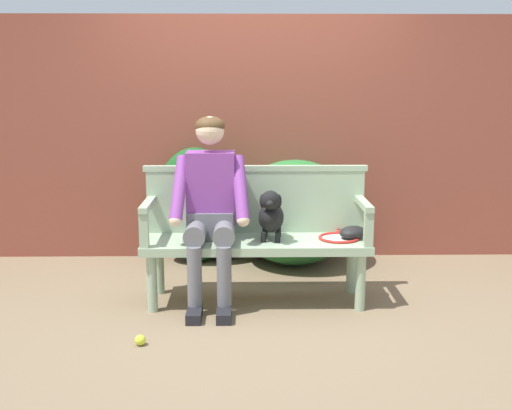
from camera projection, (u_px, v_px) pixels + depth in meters
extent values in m
plane|color=#7A664C|center=(256.00, 301.00, 4.66)|extent=(40.00, 40.00, 0.00)
cube|color=brown|center=(253.00, 137.00, 5.79)|extent=(8.00, 0.30, 2.13)
ellipsoid|color=#286B2D|center=(295.00, 212.00, 5.53)|extent=(1.05, 1.00, 0.91)
ellipsoid|color=#194C1E|center=(196.00, 205.00, 5.57)|extent=(0.71, 0.47, 1.01)
cube|color=#9EB793|center=(256.00, 243.00, 4.58)|extent=(1.60, 0.51, 0.06)
cylinder|color=#9EB793|center=(152.00, 283.00, 4.42)|extent=(0.07, 0.07, 0.40)
cylinder|color=#9EB793|center=(360.00, 282.00, 4.45)|extent=(0.07, 0.07, 0.40)
cylinder|color=#9EB793|center=(159.00, 267.00, 4.80)|extent=(0.07, 0.07, 0.40)
cylinder|color=#9EB793|center=(351.00, 266.00, 4.82)|extent=(0.07, 0.07, 0.40)
cube|color=#9EB793|center=(255.00, 202.00, 4.74)|extent=(1.60, 0.05, 0.46)
cube|color=#9EB793|center=(255.00, 168.00, 4.70)|extent=(1.64, 0.06, 0.04)
cube|color=#9EB793|center=(144.00, 230.00, 4.33)|extent=(0.06, 0.06, 0.24)
cube|color=#9EB793|center=(148.00, 204.00, 4.51)|extent=(0.06, 0.51, 0.04)
cube|color=#9EB793|center=(368.00, 230.00, 4.35)|extent=(0.06, 0.06, 0.24)
cube|color=#9EB793|center=(363.00, 203.00, 4.53)|extent=(0.06, 0.51, 0.04)
cube|color=black|center=(194.00, 314.00, 4.30)|extent=(0.10, 0.24, 0.07)
cylinder|color=slate|center=(195.00, 276.00, 4.33)|extent=(0.10, 0.10, 0.41)
cylinder|color=slate|center=(196.00, 232.00, 4.44)|extent=(0.15, 0.32, 0.15)
cube|color=black|center=(224.00, 314.00, 4.31)|extent=(0.10, 0.24, 0.07)
cylinder|color=slate|center=(224.00, 276.00, 4.34)|extent=(0.10, 0.10, 0.41)
cylinder|color=slate|center=(225.00, 232.00, 4.44)|extent=(0.15, 0.32, 0.15)
cube|color=slate|center=(211.00, 224.00, 4.60)|extent=(0.32, 0.24, 0.20)
cube|color=#843D93|center=(211.00, 188.00, 4.56)|extent=(0.34, 0.22, 0.52)
cylinder|color=#843D93|center=(180.00, 188.00, 4.44)|extent=(0.14, 0.33, 0.45)
sphere|color=beige|center=(176.00, 220.00, 4.36)|extent=(0.09, 0.09, 0.09)
cylinder|color=#843D93|center=(240.00, 188.00, 4.44)|extent=(0.14, 0.33, 0.45)
sphere|color=beige|center=(243.00, 220.00, 4.37)|extent=(0.09, 0.09, 0.09)
sphere|color=beige|center=(210.00, 131.00, 4.46)|extent=(0.20, 0.20, 0.20)
ellipsoid|color=#51381E|center=(210.00, 126.00, 4.47)|extent=(0.21, 0.21, 0.14)
cylinder|color=black|center=(264.00, 237.00, 4.49)|extent=(0.04, 0.04, 0.07)
cylinder|color=black|center=(278.00, 237.00, 4.48)|extent=(0.04, 0.04, 0.07)
cylinder|color=black|center=(265.00, 232.00, 4.64)|extent=(0.04, 0.04, 0.07)
cylinder|color=black|center=(278.00, 232.00, 4.64)|extent=(0.04, 0.04, 0.07)
ellipsoid|color=black|center=(271.00, 217.00, 4.54)|extent=(0.20, 0.28, 0.21)
sphere|color=black|center=(271.00, 218.00, 4.44)|extent=(0.12, 0.12, 0.12)
sphere|color=black|center=(270.00, 200.00, 4.39)|extent=(0.13, 0.13, 0.13)
ellipsoid|color=black|center=(270.00, 204.00, 4.34)|extent=(0.06, 0.08, 0.05)
ellipsoid|color=black|center=(262.00, 201.00, 4.41)|extent=(0.04, 0.04, 0.10)
ellipsoid|color=black|center=(279.00, 201.00, 4.40)|extent=(0.04, 0.04, 0.10)
sphere|color=black|center=(272.00, 208.00, 4.65)|extent=(0.06, 0.06, 0.06)
torus|color=red|center=(339.00, 238.00, 4.58)|extent=(0.33, 0.33, 0.02)
cylinder|color=silver|center=(339.00, 239.00, 4.58)|extent=(0.25, 0.25, 0.00)
cube|color=red|center=(339.00, 232.00, 4.74)|extent=(0.05, 0.07, 0.02)
cylinder|color=black|center=(339.00, 227.00, 4.88)|extent=(0.06, 0.22, 0.03)
ellipsoid|color=black|center=(353.00, 232.00, 4.59)|extent=(0.28, 0.27, 0.09)
sphere|color=#CCDB33|center=(140.00, 340.00, 3.89)|extent=(0.07, 0.07, 0.07)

